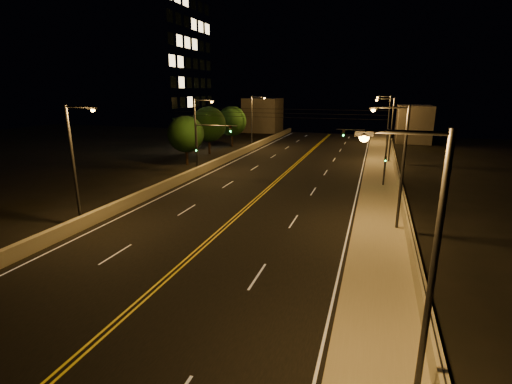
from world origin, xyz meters
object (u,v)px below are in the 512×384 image
(tree_0, at_px, (186,134))
(traffic_signal_left, at_px, (205,142))
(building_tower, at_px, (127,74))
(streetlight_4, at_px, (76,158))
(streetlight_0, at_px, (424,255))
(streetlight_6, at_px, (253,118))
(streetlight_3, at_px, (387,116))
(streetlight_2, at_px, (390,126))
(tree_2, at_px, (232,121))
(streetlight_5, at_px, (198,131))
(traffic_signal_right, at_px, (376,150))
(streetlight_1, at_px, (399,161))
(tree_1, at_px, (209,124))

(tree_0, bearing_deg, traffic_signal_left, -43.37)
(building_tower, xyz_separation_m, tree_0, (16.57, -11.48, -8.12))
(streetlight_4, relative_size, tree_0, 1.35)
(streetlight_0, relative_size, streetlight_6, 1.00)
(streetlight_3, xyz_separation_m, streetlight_4, (-21.42, -51.16, 0.00))
(streetlight_2, distance_m, building_tower, 42.46)
(tree_0, relative_size, tree_2, 0.92)
(streetlight_3, relative_size, streetlight_5, 1.00)
(streetlight_2, relative_size, traffic_signal_right, 1.45)
(streetlight_6, height_order, tree_2, streetlight_6)
(streetlight_1, bearing_deg, streetlight_4, -164.91)
(streetlight_3, distance_m, building_tower, 45.61)
(streetlight_0, relative_size, tree_2, 1.25)
(streetlight_4, distance_m, building_tower, 40.58)
(streetlight_1, xyz_separation_m, streetlight_6, (-21.42, 33.71, 0.00))
(streetlight_0, bearing_deg, tree_2, 117.20)
(streetlight_5, relative_size, traffic_signal_left, 1.45)
(tree_0, bearing_deg, streetlight_0, -52.21)
(tree_0, bearing_deg, streetlight_6, 77.10)
(tree_2, bearing_deg, streetlight_0, -62.80)
(streetlight_6, bearing_deg, streetlight_3, 28.61)
(streetlight_4, xyz_separation_m, tree_1, (-4.63, 31.72, -0.48))
(streetlight_6, bearing_deg, tree_2, 170.53)
(traffic_signal_left, bearing_deg, streetlight_0, -53.94)
(tree_0, distance_m, tree_2, 17.30)
(streetlight_0, height_order, tree_2, streetlight_0)
(traffic_signal_left, bearing_deg, traffic_signal_right, 0.00)
(tree_1, bearing_deg, tree_2, 87.04)
(streetlight_3, relative_size, tree_2, 1.25)
(streetlight_5, height_order, traffic_signal_right, streetlight_5)
(streetlight_1, xyz_separation_m, tree_1, (-26.04, 25.94, -0.48))
(streetlight_1, height_order, building_tower, building_tower)
(tree_2, bearing_deg, streetlight_6, -9.47)
(streetlight_3, relative_size, traffic_signal_right, 1.45)
(streetlight_4, bearing_deg, tree_0, 99.44)
(streetlight_0, distance_m, streetlight_3, 60.81)
(streetlight_4, bearing_deg, traffic_signal_left, 86.47)
(streetlight_0, relative_size, tree_0, 1.35)
(traffic_signal_right, bearing_deg, streetlight_1, -83.02)
(streetlight_2, relative_size, tree_1, 1.20)
(streetlight_6, bearing_deg, building_tower, -165.91)
(streetlight_5, xyz_separation_m, tree_0, (-3.80, 4.06, -0.99))
(building_tower, xyz_separation_m, tree_2, (16.19, 5.81, -7.79))
(streetlight_5, xyz_separation_m, traffic_signal_left, (1.13, -0.59, -1.25))
(streetlight_0, distance_m, tree_1, 48.88)
(traffic_signal_right, distance_m, tree_1, 28.00)
(tree_1, bearing_deg, streetlight_6, 59.21)
(streetlight_5, bearing_deg, tree_2, 101.10)
(streetlight_3, bearing_deg, tree_0, -131.72)
(traffic_signal_left, xyz_separation_m, tree_2, (-5.31, 21.95, 0.59))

